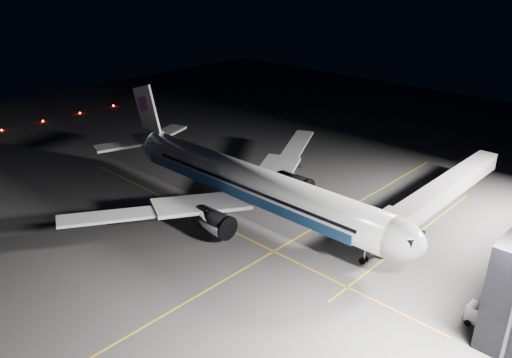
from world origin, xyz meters
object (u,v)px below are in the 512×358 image
Objects in this scene: jet_bridge at (440,193)px; safety_cone_a at (286,211)px; safety_cone_c at (239,188)px; airliner at (246,182)px; service_truck at (488,319)px; baggage_tug at (294,163)px; safety_cone_b at (297,216)px.

jet_bridge reaches higher than safety_cone_a.
airliner is at bearing -36.83° from safety_cone_c.
jet_bridge is at bearing 128.88° from service_truck.
airliner reaches higher than safety_cone_a.
safety_cone_c is (-11.70, 1.19, 0.00)m from safety_cone_a.
service_truck is 7.83× the size of safety_cone_a.
baggage_tug is (-6.54, 19.73, -4.42)m from airliner.
airliner is 118.31× the size of safety_cone_b.
baggage_tug reaches higher than safety_cone_c.
baggage_tug is 19.38m from safety_cone_a.
safety_cone_a is at bearing 39.92° from airliner.
safety_cone_c is at bearing 175.16° from safety_cone_b.
baggage_tug is at bearing 130.89° from safety_cone_b.
airliner reaches higher than jet_bridge.
safety_cone_c is at bearing -76.22° from baggage_tug.
airliner reaches higher than safety_cone_c.
service_truck reaches higher than safety_cone_c.
airliner is 1.79× the size of jet_bridge.
jet_bridge is (23.08, 18.06, -0.58)m from airliner.
safety_cone_c is (-6.92, 5.19, -4.86)m from airliner.
airliner is 102.05× the size of safety_cone_c.
airliner is at bearing -150.52° from safety_cone_b.
service_truck is at bearing -10.66° from baggage_tug.
safety_cone_a is at bearing -5.79° from safety_cone_c.
jet_bridge is 57.10× the size of safety_cone_c.
jet_bridge is 25.36m from service_truck.
safety_cone_a is (4.78, 4.00, -4.87)m from airliner.
airliner reaches higher than service_truck.
baggage_tug is 4.32× the size of safety_cone_c.
baggage_tug is 14.55m from safety_cone_c.
service_truck is at bearing -10.24° from safety_cone_a.
baggage_tug is 20.81m from safety_cone_b.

